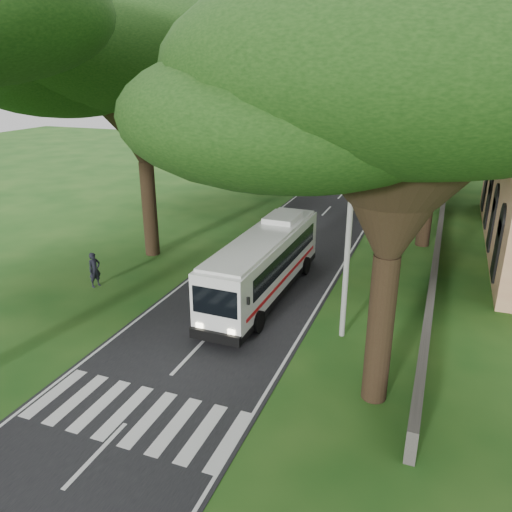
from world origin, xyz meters
The scene contains 19 objects.
ground centered at (0.00, 0.00, 0.00)m, with size 140.00×140.00×0.00m, color #164413.
road centered at (0.00, 25.00, 0.01)m, with size 8.00×120.00×0.04m, color black.
crosswalk centered at (0.00, -2.00, 0.00)m, with size 8.00×3.00×0.01m, color silver.
property_wall centered at (9.00, 24.00, 0.60)m, with size 0.35×50.00×1.20m, color #383533.
pole_near centered at (5.50, 6.00, 4.18)m, with size 1.60×0.24×8.00m.
pole_mid centered at (5.50, 26.00, 4.18)m, with size 1.60×0.24×8.00m.
pole_far centered at (5.50, 46.00, 4.18)m, with size 1.60×0.24×8.00m.
tree_l_mida centered at (-8.00, 12.00, 11.96)m, with size 15.99×15.99×15.44m.
tree_l_midb centered at (-7.50, 30.00, 12.22)m, with size 16.26×16.26×15.75m.
tree_l_far centered at (-8.50, 48.00, 11.73)m, with size 15.27×15.27×15.07m.
tree_r_near centered at (7.50, 2.00, 10.98)m, with size 13.92×13.92×14.06m.
tree_r_mida centered at (8.00, 20.00, 12.26)m, with size 15.14×15.14×15.58m.
tree_r_midb centered at (7.50, 38.00, 11.78)m, with size 15.70×15.70×15.20m.
tree_r_far centered at (8.50, 56.00, 12.61)m, with size 15.02×15.02×15.92m.
coach_bus centered at (0.80, 8.75, 1.79)m, with size 2.82×11.32×3.33m.
distant_car_a centered at (-0.80, 38.59, 0.75)m, with size 1.69×4.21×1.43m, color #BBBCC0.
distant_car_b centered at (-3.00, 48.92, 0.72)m, with size 1.47×4.20×1.38m, color #21234E.
distant_car_c centered at (1.06, 62.25, 0.63)m, with size 1.68×4.13×1.20m, color maroon.
pedestrian centered at (-8.13, 6.50, 0.97)m, with size 0.70×0.46×1.93m, color black.
Camera 1 is at (8.96, -13.62, 11.12)m, focal length 35.00 mm.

